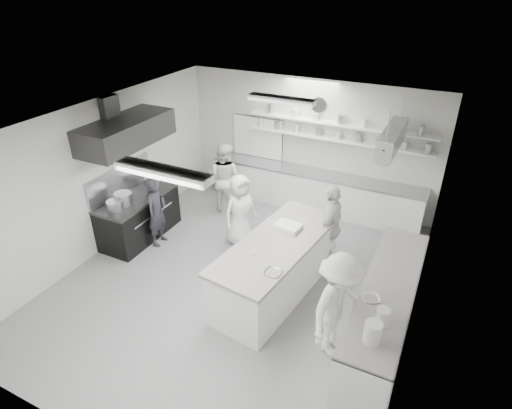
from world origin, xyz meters
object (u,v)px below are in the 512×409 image
at_px(cook_back, 224,178).
at_px(prep_island, 276,268).
at_px(cook_stove, 157,212).
at_px(back_counter, 313,191).
at_px(stove, 139,218).
at_px(right_counter, 385,312).

bearing_deg(cook_back, prep_island, 133.34).
relative_size(prep_island, cook_stove, 1.84).
xyz_separation_m(back_counter, cook_stove, (-2.38, -2.83, 0.28)).
relative_size(stove, right_counter, 0.55).
relative_size(back_counter, prep_island, 1.84).
bearing_deg(right_counter, prep_island, 173.19).
bearing_deg(cook_back, back_counter, -155.00).
distance_m(right_counter, cook_stove, 4.77).
distance_m(right_counter, cook_back, 4.86).
xyz_separation_m(back_counter, right_counter, (2.35, -3.40, 0.01)).
height_order(stove, back_counter, back_counter).
bearing_deg(back_counter, cook_back, -151.99).
xyz_separation_m(stove, back_counter, (2.90, 2.80, 0.01)).
xyz_separation_m(stove, cook_stove, (0.52, -0.03, 0.29)).
bearing_deg(cook_stove, prep_island, -102.38).
distance_m(stove, cook_back, 2.13).
xyz_separation_m(back_counter, cook_back, (-1.85, -0.99, 0.38)).
relative_size(back_counter, cook_back, 2.98).
xyz_separation_m(stove, cook_back, (1.05, 1.81, 0.39)).
xyz_separation_m(right_counter, cook_stove, (-4.73, 0.57, 0.27)).
relative_size(stove, cook_stove, 1.22).
bearing_deg(cook_stove, back_counter, -45.52).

